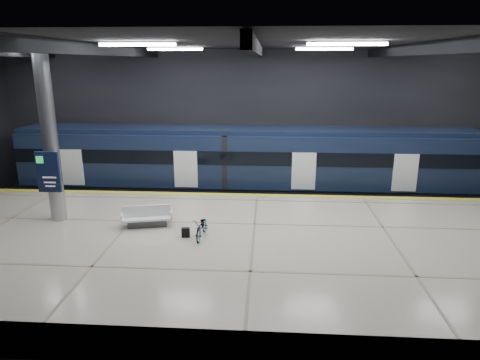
{
  "coord_description": "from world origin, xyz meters",
  "views": [
    {
      "loc": [
        0.47,
        -16.9,
        7.34
      ],
      "look_at": [
        -0.75,
        1.5,
        2.2
      ],
      "focal_mm": 32.0,
      "sensor_mm": 36.0,
      "label": 1
    }
  ],
  "objects": [
    {
      "name": "safety_strip",
      "position": [
        0.0,
        2.75,
        1.11
      ],
      "size": [
        30.0,
        0.4,
        0.01
      ],
      "primitive_type": "cube",
      "color": "gold",
      "rests_on": "platform"
    },
    {
      "name": "bench",
      "position": [
        -4.19,
        -1.49,
        1.4
      ],
      "size": [
        2.06,
        1.21,
        0.85
      ],
      "rotation": [
        0.0,
        0.0,
        0.23
      ],
      "color": "#595B60",
      "rests_on": "platform"
    },
    {
      "name": "platform",
      "position": [
        0.0,
        -2.5,
        0.55
      ],
      "size": [
        30.0,
        11.0,
        1.1
      ],
      "primitive_type": "cube",
      "color": "beige",
      "rests_on": "ground"
    },
    {
      "name": "rails",
      "position": [
        0.0,
        5.5,
        0.08
      ],
      "size": [
        30.0,
        1.52,
        0.16
      ],
      "color": "gray",
      "rests_on": "ground"
    },
    {
      "name": "bicycle",
      "position": [
        -1.89,
        -2.48,
        1.5
      ],
      "size": [
        0.63,
        1.57,
        0.81
      ],
      "primitive_type": "imported",
      "rotation": [
        0.0,
        0.0,
        -0.06
      ],
      "color": "#99999E",
      "rests_on": "platform"
    },
    {
      "name": "train",
      "position": [
        1.09,
        5.5,
        2.06
      ],
      "size": [
        29.4,
        2.84,
        3.79
      ],
      "color": "black",
      "rests_on": "ground"
    },
    {
      "name": "info_column",
      "position": [
        -8.0,
        -1.03,
        4.46
      ],
      "size": [
        0.9,
        0.78,
        6.9
      ],
      "color": "#9EA0A5",
      "rests_on": "platform"
    },
    {
      "name": "pannier_bag",
      "position": [
        -2.49,
        -2.48,
        1.28
      ],
      "size": [
        0.32,
        0.21,
        0.35
      ],
      "primitive_type": "cube",
      "rotation": [
        0.0,
        0.0,
        0.11
      ],
      "color": "black",
      "rests_on": "platform"
    },
    {
      "name": "ground",
      "position": [
        0.0,
        0.0,
        0.0
      ],
      "size": [
        30.0,
        30.0,
        0.0
      ],
      "primitive_type": "plane",
      "color": "black",
      "rests_on": "ground"
    },
    {
      "name": "room_shell",
      "position": [
        -0.0,
        0.0,
        5.72
      ],
      "size": [
        30.1,
        16.1,
        8.05
      ],
      "color": "black",
      "rests_on": "ground"
    }
  ]
}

